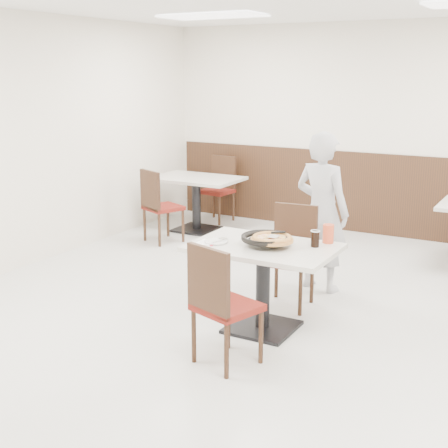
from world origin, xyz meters
The scene contains 21 objects.
floor centered at (0.00, 0.00, 0.00)m, with size 7.00×7.00×0.00m, color #B6B5B1.
wall_back centered at (0.00, 3.50, 1.40)m, with size 6.00×0.04×2.80m, color silver.
wall_left centered at (-3.00, 0.00, 1.40)m, with size 0.04×7.00×2.80m, color silver.
wainscot_back centered at (0.00, 3.48, 0.55)m, with size 5.90×0.03×1.10m, color black.
fluo_panel_c centered at (-1.50, 1.80, 2.78)m, with size 1.20×0.60×0.02m, color white.
main_table centered at (0.14, -0.18, 0.38)m, with size 1.20×0.80×0.75m, color silver, non-canonical shape.
chair_near centered at (0.18, -0.89, 0.47)m, with size 0.42×0.42×0.95m, color black, non-canonical shape.
chair_far centered at (0.11, 0.42, 0.47)m, with size 0.42×0.42×0.95m, color black, non-canonical shape.
trivet centered at (0.23, -0.16, 0.77)m, with size 0.11×0.11×0.04m, color black.
pizza_pan centered at (0.16, -0.19, 0.79)m, with size 0.32×0.32×0.01m, color black.
pizza centered at (0.22, -0.19, 0.81)m, with size 0.36×0.36×0.02m, color #C68C49.
pizza_server centered at (0.23, -0.19, 0.84)m, with size 0.08×0.11×0.00m, color silver.
napkin centered at (-0.31, -0.34, 0.75)m, with size 0.17×0.17×0.00m, color white.
side_plate centered at (-0.25, -0.31, 0.76)m, with size 0.19×0.19×0.01m, color silver.
fork centered at (-0.22, -0.29, 0.77)m, with size 0.02×0.17×0.00m, color silver.
cola_glass centered at (0.53, -0.01, 0.81)m, with size 0.07×0.07×0.13m, color black.
red_cup centered at (0.58, 0.16, 0.83)m, with size 0.09×0.09×0.16m, color #CE4624.
diner_person centered at (0.19, 1.03, 0.80)m, with size 0.59×0.38×1.61m, color #B7B8BD.
bg_table_left centered at (-2.15, 2.46, 0.38)m, with size 1.20×0.80×0.75m, color silver, non-canonical shape.
bg_chair_left_near centered at (-2.22, 1.76, 0.47)m, with size 0.42×0.42×0.95m, color black, non-canonical shape.
bg_chair_left_far centered at (-2.18, 3.06, 0.47)m, with size 0.42×0.42×0.95m, color black, non-canonical shape.
Camera 1 is at (2.29, -4.72, 2.17)m, focal length 50.00 mm.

